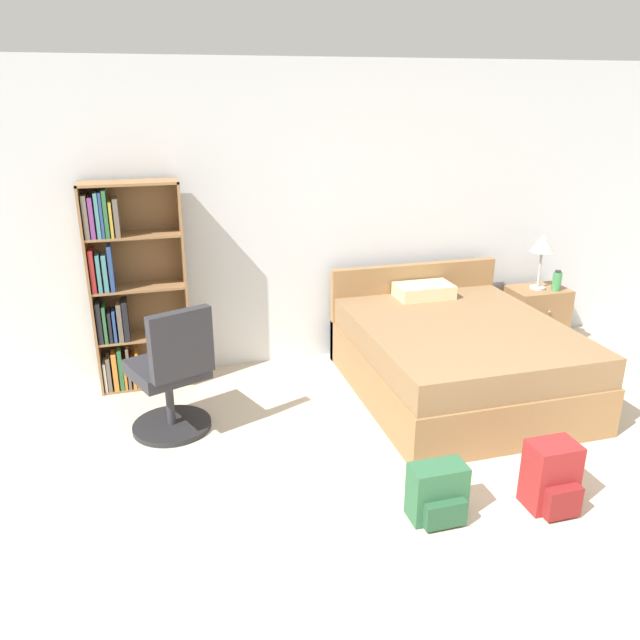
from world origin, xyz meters
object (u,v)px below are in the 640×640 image
bookshelf (127,291)px  office_chair (172,377)px  bed (455,355)px  backpack_green (438,494)px  backpack_red (552,478)px  nightstand (535,316)px  water_bottle (557,281)px  table_lamp (543,246)px

bookshelf → office_chair: (0.28, -0.90, -0.39)m
bed → backpack_green: size_ratio=5.59×
bed → backpack_red: bearing=-95.7°
backpack_red → bookshelf: bearing=135.0°
nightstand → backpack_green: nightstand is taller
office_chair → nightstand: bearing=13.0°
bookshelf → backpack_red: bookshelf is taller
nightstand → backpack_green: 3.03m
office_chair → bookshelf: bearing=107.2°
bookshelf → water_bottle: 3.90m
office_chair → backpack_red: size_ratio=2.37×
bed → backpack_red: bed is taller
nightstand → backpack_green: bearing=-133.6°
water_bottle → backpack_green: bearing=-136.4°
bookshelf → backpack_green: (1.68, -2.29, -0.67)m
backpack_red → backpack_green: 0.70m
office_chair → table_lamp: (3.47, 0.81, 0.53)m
bookshelf → office_chair: bearing=-72.8°
bookshelf → nightstand: bookshelf is taller
office_chair → backpack_red: (2.09, -1.47, -0.25)m
office_chair → water_bottle: bearing=11.2°
water_bottle → backpack_red: (-1.52, -2.19, -0.46)m
table_lamp → backpack_green: 3.13m
nightstand → backpack_green: size_ratio=1.65×
water_bottle → backpack_green: 3.09m
table_lamp → backpack_red: table_lamp is taller
table_lamp → backpack_green: bearing=-133.3°
bookshelf → backpack_red: (2.37, -2.37, -0.63)m
nightstand → bookshelf: bearing=178.6°
bed → nightstand: bearing=30.3°
table_lamp → office_chair: bearing=-166.9°
bed → bookshelf: bearing=162.1°
bookshelf → water_bottle: size_ratio=8.68×
office_chair → backpack_green: office_chair is taller
nightstand → backpack_red: nightstand is taller
backpack_red → backpack_green: size_ratio=1.23×
bookshelf → nightstand: size_ratio=3.02×
bookshelf → office_chair: bookshelf is taller
bookshelf → nightstand: 3.81m
bed → nightstand: (1.24, 0.72, -0.03)m
nightstand → backpack_red: (-1.40, -2.28, -0.08)m
office_chair → backpack_red: office_chair is taller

